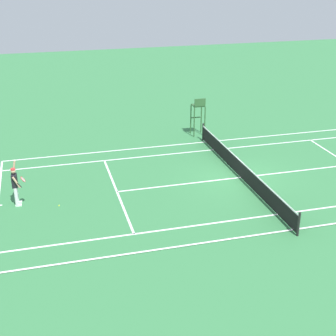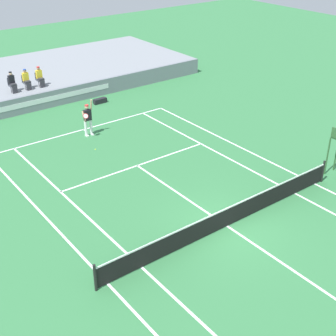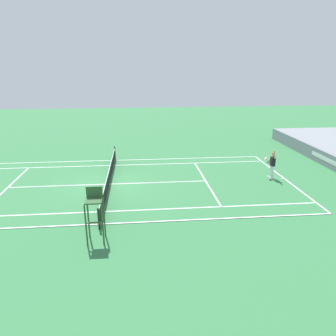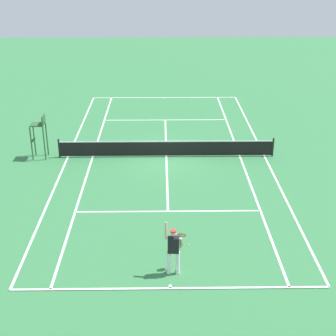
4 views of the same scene
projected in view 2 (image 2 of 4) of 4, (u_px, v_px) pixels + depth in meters
The scene contains 11 objects.
ground_plane at pixel (227, 227), 18.91m from camera, with size 80.00×80.00×0.00m, color #337542.
court at pixel (227, 227), 18.91m from camera, with size 11.08×23.88×0.03m.
net at pixel (228, 216), 18.66m from camera, with size 11.98×0.10×1.07m.
barrier_wall at pixel (49, 99), 30.10m from camera, with size 24.41×0.25×1.09m.
bleacher_platform at pixel (20, 80), 33.41m from camera, with size 24.41×9.22×1.09m, color gray.
spectator_seated_0 at pixel (12, 82), 29.38m from camera, with size 0.44×0.60×1.26m.
spectator_seated_1 at pixel (26, 80), 29.87m from camera, with size 0.44×0.60×1.26m.
spectator_seated_2 at pixel (40, 77), 30.34m from camera, with size 0.44×0.60×1.26m.
tennis_player at pixel (88, 119), 26.07m from camera, with size 0.77×0.62×2.08m.
tennis_ball at pixel (95, 149), 24.94m from camera, with size 0.07×0.07×0.07m, color #D1E533.
equipment_bag at pixel (100, 101), 30.93m from camera, with size 0.90×0.32×0.32m.
Camera 2 is at (-11.26, -10.93, 11.07)m, focal length 51.02 mm.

